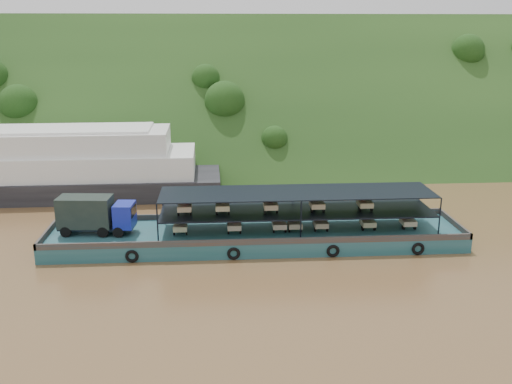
{
  "coord_description": "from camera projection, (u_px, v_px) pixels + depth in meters",
  "views": [
    {
      "loc": [
        -5.51,
        -47.6,
        17.76
      ],
      "look_at": [
        -2.0,
        3.0,
        3.2
      ],
      "focal_mm": 40.0,
      "sensor_mm": 36.0,
      "label": 1
    }
  ],
  "objects": [
    {
      "name": "hillside",
      "position": [
        254.0,
        152.0,
        85.43
      ],
      "size": [
        140.0,
        39.6,
        39.6
      ],
      "primitive_type": "cube",
      "rotation": [
        0.79,
        0.0,
        0.0
      ],
      "color": "#173312",
      "rests_on": "ground"
    },
    {
      "name": "passenger_ferry",
      "position": [
        51.0,
        166.0,
        62.43
      ],
      "size": [
        37.11,
        9.79,
        7.49
      ],
      "rotation": [
        0.0,
        0.0,
        0.01
      ],
      "color": "black",
      "rests_on": "ground"
    },
    {
      "name": "ground",
      "position": [
        281.0,
        235.0,
        50.91
      ],
      "size": [
        160.0,
        160.0,
        0.0
      ],
      "primitive_type": "plane",
      "color": "brown",
      "rests_on": "ground"
    },
    {
      "name": "cargo_barge",
      "position": [
        245.0,
        232.0,
        48.61
      ],
      "size": [
        35.0,
        7.18,
        4.54
      ],
      "color": "#164A4E",
      "rests_on": "ground"
    }
  ]
}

